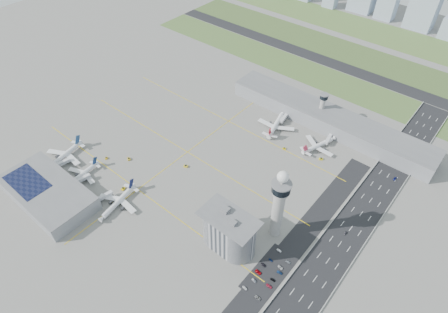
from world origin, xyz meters
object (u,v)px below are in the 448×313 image
Objects in this scene: secondary_tower at (322,105)px; car_lot_3 at (264,265)px; car_lot_0 at (245,288)px; car_lot_1 at (254,281)px; car_lot_4 at (271,260)px; car_lot_2 at (258,272)px; control_tower at (279,202)px; jet_bridge_near_1 at (75,184)px; jet_bridge_near_0 at (55,168)px; jet_bridge_near_2 at (97,202)px; airplane_near_c at (116,201)px; tug_2 at (123,189)px; admin_building at (229,231)px; tug_0 at (106,158)px; car_lot_8 at (273,280)px; airplane_far_a at (276,122)px; car_lot_9 at (280,273)px; tug_1 at (129,159)px; car_lot_6 at (258,298)px; car_lot_7 at (269,286)px; car_lot_10 at (280,267)px; car_hw_4 at (407,136)px; airplane_near_a at (62,154)px; car_lot_5 at (279,251)px; jet_bridge_far_0 at (286,116)px; jet_bridge_far_1 at (330,136)px; airplane_near_b at (81,173)px; car_hw_2 at (395,179)px; tug_4 at (284,148)px; airplane_far_b at (320,143)px; tug_3 at (186,166)px.

secondary_tower is 178.98m from car_lot_3.
car_lot_0 reaches higher than car_lot_1.
car_lot_2 is at bearing 179.90° from car_lot_4.
jet_bridge_near_1 is (-155.00, -69.00, -32.19)m from control_tower.
jet_bridge_near_0 is 1.00× the size of jet_bridge_near_2.
car_lot_4 is (196.80, 47.22, -2.30)m from jet_bridge_near_0.
tug_2 is (-10.39, 13.80, -5.04)m from airplane_near_c.
admin_building is at bearing 77.03° from car_lot_1.
control_tower is at bearing 148.89° from tug_0.
car_lot_8 is at bearing -15.81° from tug_2.
jet_bridge_near_2 is at bearing 147.60° from airplane_far_a.
car_lot_1 is at bearing 137.93° from car_lot_9.
secondary_tower is 192.57m from car_lot_1.
car_lot_8 is at bearing 90.22° from airplane_near_c.
tug_1 is 169.77m from car_lot_6.
tug_0 is 184.69m from car_lot_7.
car_lot_0 is 29.57m from car_lot_10.
jet_bridge_near_2 is at bearing -66.49° from airplane_near_c.
car_lot_0 is 0.90× the size of car_lot_10.
car_lot_6 is 1.07× the size of car_lot_10.
car_lot_10 is at bearing -88.78° from car_hw_4.
control_tower is 50.25m from car_lot_2.
tug_2 reaches higher than car_lot_8.
airplane_near_a is 14.20m from jet_bridge_near_0.
tug_2 is (3.54, 23.35, -1.90)m from jet_bridge_near_2.
tug_0 is at bearing 95.32° from car_lot_5.
jet_bridge_far_0 is (115.00, 193.00, 0.00)m from jet_bridge_near_0.
tug_2 is at bearing -40.88° from jet_bridge_far_1.
jet_bridge_near_0 is 3.45× the size of car_lot_10.
airplane_near_b is 48.57m from airplane_near_c.
car_hw_2 is (27.76, 161.55, 0.01)m from car_lot_6.
control_tower reaches higher than tug_4.
airplane_near_c is at bearing -45.58° from jet_bridge_near_2.
airplane_far_a reaches higher than car_hw_4.
jet_bridge_far_0 is 185.10m from car_lot_1.
jet_bridge_near_2 is 23.69m from tug_2.
admin_building is 10.60× the size of car_lot_9.
car_hw_2 is at bearing -67.03° from airplane_far_b.
tug_3 reaches higher than car_lot_8.
jet_bridge_near_0 is at bearing -159.55° from control_tower.
airplane_near_b is at bearing 110.05° from tug_4.
car_lot_9 is at bearing -3.44° from car_lot_6.
jet_bridge_far_1 is 3.81× the size of car_lot_0.
control_tower is 16.56× the size of car_lot_3.
car_hw_4 reaches higher than car_lot_10.
jet_bridge_near_2 is at bearing 110.32° from car_lot_3.
tug_3 reaches higher than car_lot_9.
airplane_near_b is 0.87× the size of airplane_near_c.
airplane_near_a reaches higher than car_lot_7.
tug_3 is 118.04m from car_lot_2.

